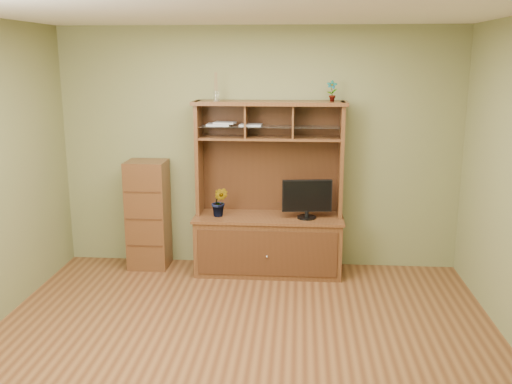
# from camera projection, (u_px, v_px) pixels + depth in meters

# --- Properties ---
(room) EXTENTS (4.54, 4.04, 2.74)m
(room) POSITION_uv_depth(u_px,v_px,m) (241.00, 188.00, 4.49)
(room) COLOR #542E18
(room) RESTS_ON ground
(media_hutch) EXTENTS (1.66, 0.61, 1.90)m
(media_hutch) POSITION_uv_depth(u_px,v_px,m) (269.00, 226.00, 6.34)
(media_hutch) COLOR #412212
(media_hutch) RESTS_ON room
(monitor) EXTENTS (0.54, 0.21, 0.43)m
(monitor) POSITION_uv_depth(u_px,v_px,m) (307.00, 198.00, 6.15)
(monitor) COLOR black
(monitor) RESTS_ON media_hutch
(orchid_plant) EXTENTS (0.21, 0.18, 0.33)m
(orchid_plant) POSITION_uv_depth(u_px,v_px,m) (220.00, 202.00, 6.24)
(orchid_plant) COLOR #32571E
(orchid_plant) RESTS_ON media_hutch
(top_plant) EXTENTS (0.12, 0.09, 0.22)m
(top_plant) POSITION_uv_depth(u_px,v_px,m) (332.00, 91.00, 6.03)
(top_plant) COLOR #366623
(top_plant) RESTS_ON media_hutch
(reed_diffuser) EXTENTS (0.06, 0.06, 0.30)m
(reed_diffuser) POSITION_uv_depth(u_px,v_px,m) (216.00, 90.00, 6.12)
(reed_diffuser) COLOR silver
(reed_diffuser) RESTS_ON media_hutch
(magazines) EXTENTS (0.60, 0.21, 0.04)m
(magazines) POSITION_uv_depth(u_px,v_px,m) (231.00, 124.00, 6.19)
(magazines) COLOR silver
(magazines) RESTS_ON media_hutch
(side_cabinet) EXTENTS (0.44, 0.40, 1.23)m
(side_cabinet) POSITION_uv_depth(u_px,v_px,m) (148.00, 214.00, 6.48)
(side_cabinet) COLOR #412212
(side_cabinet) RESTS_ON room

